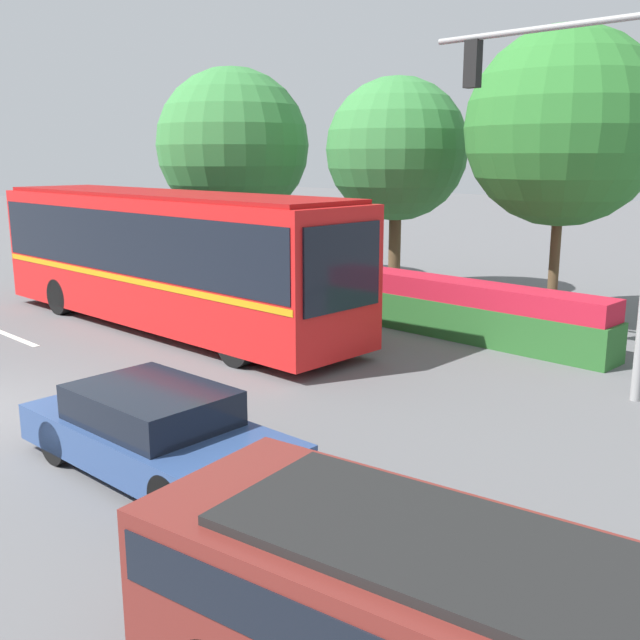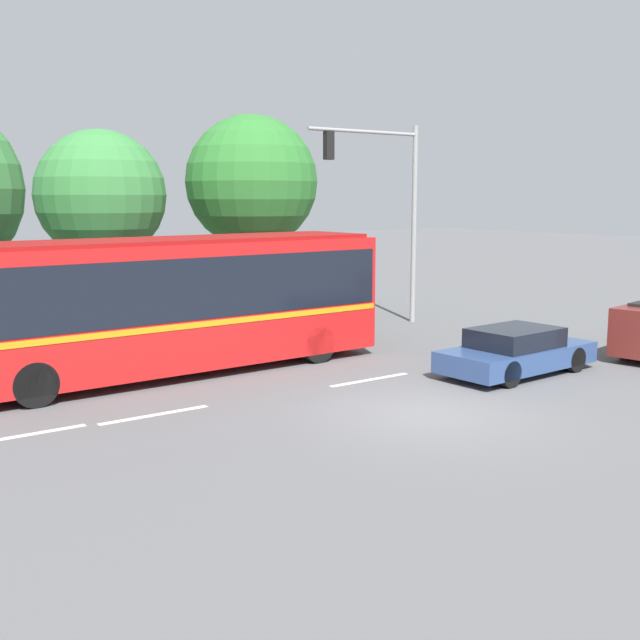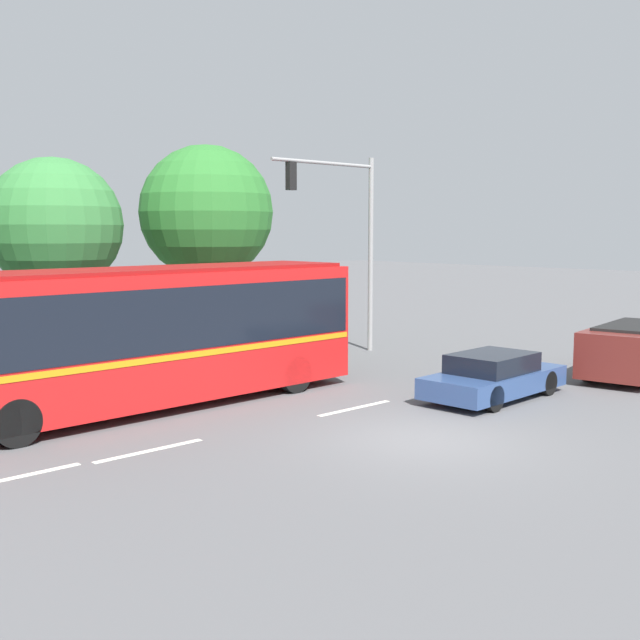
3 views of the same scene
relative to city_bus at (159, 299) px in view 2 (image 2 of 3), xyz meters
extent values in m
plane|color=#5B5B5E|center=(2.97, -6.46, -1.96)|extent=(140.00, 140.00, 0.00)
cube|color=red|center=(-0.01, 0.00, -0.16)|extent=(12.06, 2.85, 3.09)
cube|color=black|center=(-0.01, 0.00, 0.34)|extent=(11.82, 2.89, 1.49)
cube|color=#C68C14|center=(-0.01, 0.00, -0.53)|extent=(11.94, 2.88, 0.14)
cube|color=black|center=(6.01, 0.13, 0.21)|extent=(0.11, 2.21, 1.73)
cube|color=maroon|center=(-0.01, 0.00, 1.44)|extent=(11.57, 2.63, 0.10)
cylinder|color=black|center=(4.04, 1.24, -1.46)|extent=(1.01, 0.32, 1.00)
cylinder|color=black|center=(4.09, -1.06, -1.46)|extent=(1.01, 0.32, 1.00)
cylinder|color=black|center=(-3.52, 1.07, -1.46)|extent=(1.01, 0.32, 1.00)
cylinder|color=black|center=(-3.47, -1.22, -1.46)|extent=(1.01, 0.32, 1.00)
cube|color=navy|center=(7.41, -5.14, -1.51)|extent=(4.45, 2.02, 0.53)
cube|color=black|center=(7.30, -5.15, -1.00)|extent=(2.26, 1.70, 0.49)
cylinder|color=black|center=(8.73, -4.28, -1.63)|extent=(0.66, 0.25, 0.65)
cylinder|color=black|center=(8.80, -5.88, -1.63)|extent=(0.66, 0.25, 0.65)
cylinder|color=black|center=(6.07, -4.41, -1.63)|extent=(0.66, 0.25, 0.65)
cylinder|color=black|center=(6.14, -6.00, -1.63)|extent=(0.66, 0.25, 0.65)
cylinder|color=black|center=(11.35, -5.68, -1.61)|extent=(0.72, 0.37, 0.69)
cylinder|color=gray|center=(10.94, 2.63, 1.50)|extent=(0.18, 0.18, 6.91)
cylinder|color=gray|center=(8.65, 2.63, 4.64)|extent=(4.58, 0.12, 0.12)
cube|color=black|center=(7.17, 2.63, 4.14)|extent=(0.30, 0.22, 0.90)
cylinder|color=red|center=(7.17, 2.75, 4.44)|extent=(0.18, 0.02, 0.18)
cylinder|color=yellow|center=(7.17, 2.75, 4.14)|extent=(0.18, 0.02, 0.18)
cylinder|color=green|center=(7.17, 2.75, 3.84)|extent=(0.18, 0.02, 0.18)
cube|color=#286028|center=(5.91, 4.37, -1.51)|extent=(7.82, 1.01, 0.89)
cube|color=#B7192D|center=(5.91, 4.37, -0.82)|extent=(7.67, 0.96, 0.49)
cylinder|color=brown|center=(1.37, 7.51, -0.47)|extent=(0.38, 0.38, 2.97)
sphere|color=#387F3D|center=(1.37, 7.51, 2.56)|extent=(4.32, 4.32, 4.32)
cylinder|color=brown|center=(6.94, 7.10, -0.33)|extent=(0.26, 0.26, 3.26)
sphere|color=#2D752D|center=(6.94, 7.10, 3.05)|extent=(4.87, 4.87, 4.87)
cube|color=silver|center=(-1.66, -3.31, -1.95)|extent=(2.40, 0.16, 0.01)
cube|color=silver|center=(3.94, -3.49, -1.95)|extent=(2.40, 0.16, 0.01)
cube|color=silver|center=(-4.26, -3.17, -1.95)|extent=(2.40, 0.16, 0.01)
camera|label=1|loc=(15.69, -10.31, 2.36)|focal=40.91mm
camera|label=2|loc=(-7.96, -17.93, 2.51)|focal=43.64mm
camera|label=3|loc=(-9.25, -16.46, 2.37)|focal=43.16mm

